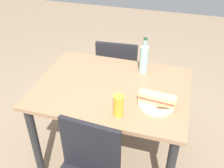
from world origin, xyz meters
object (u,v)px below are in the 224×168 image
(plate_near, at_px, (157,104))
(baguette_sandwich_near, at_px, (157,99))
(dining_table, at_px, (112,99))
(water_bottle, at_px, (144,59))
(beer_glass, at_px, (118,105))
(chair_near, at_px, (118,73))
(knife_near, at_px, (157,108))

(plate_near, relative_size, baguette_sandwich_near, 0.96)
(baguette_sandwich_near, bearing_deg, dining_table, -19.41)
(water_bottle, bearing_deg, beer_glass, 84.20)
(dining_table, height_order, plate_near, plate_near)
(beer_glass, bearing_deg, baguette_sandwich_near, -143.00)
(dining_table, relative_size, plate_near, 4.63)
(chair_near, relative_size, plate_near, 3.56)
(dining_table, xyz_separation_m, chair_near, (0.12, -0.61, -0.15))
(dining_table, distance_m, beer_glass, 0.37)
(plate_near, bearing_deg, water_bottle, -66.80)
(baguette_sandwich_near, distance_m, beer_glass, 0.28)
(plate_near, distance_m, knife_near, 0.05)
(dining_table, height_order, knife_near, knife_near)
(dining_table, distance_m, chair_near, 0.64)
(dining_table, bearing_deg, water_bottle, -124.61)
(plate_near, xyz_separation_m, water_bottle, (0.16, -0.38, 0.11))
(dining_table, relative_size, chair_near, 1.30)
(plate_near, relative_size, beer_glass, 1.65)
(chair_near, bearing_deg, plate_near, 122.13)
(chair_near, bearing_deg, beer_glass, 104.97)
(water_bottle, xyz_separation_m, beer_glass, (0.06, 0.55, -0.04))
(water_bottle, bearing_deg, knife_near, 111.33)
(dining_table, distance_m, baguette_sandwich_near, 0.40)
(knife_near, bearing_deg, beer_glass, 26.63)
(chair_near, height_order, plate_near, chair_near)
(beer_glass, bearing_deg, knife_near, -153.37)
(knife_near, bearing_deg, chair_near, -59.32)
(dining_table, height_order, water_bottle, water_bottle)
(knife_near, bearing_deg, water_bottle, -68.67)
(dining_table, xyz_separation_m, knife_near, (-0.35, 0.17, 0.14))
(plate_near, distance_m, water_bottle, 0.43)
(chair_near, relative_size, water_bottle, 2.92)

